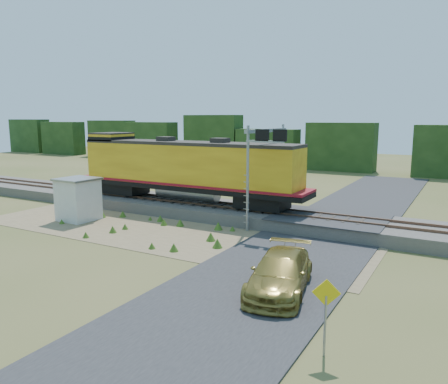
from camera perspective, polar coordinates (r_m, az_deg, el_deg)
The scene contains 12 objects.
ground at distance 26.13m, azimuth -5.31°, elevation -5.96°, with size 140.00×140.00×0.00m, color #475123.
ballast at distance 31.00m, azimuth 1.02°, elevation -2.68°, with size 70.00×5.00×0.80m, color slate.
rails at distance 30.90m, azimuth 1.02°, elevation -1.81°, with size 70.00×1.54×0.16m.
dirt_shoulder at distance 27.67m, azimuth -8.14°, elevation -5.11°, with size 26.00×8.00×0.03m, color #8C7754.
road at distance 23.66m, azimuth 9.94°, elevation -7.52°, with size 7.00×66.00×0.86m.
tree_line_north at distance 60.50m, azimuth 15.74°, elevation 5.54°, with size 130.00×3.00×6.50m.
weed_clumps at distance 28.29m, azimuth -11.05°, elevation -4.89°, with size 15.00×6.20×0.56m, color #3B601B, non-canonical shape.
locomotive at distance 32.63m, azimuth -5.26°, elevation 3.19°, with size 18.92×2.89×4.88m.
shed at distance 31.74m, azimuth -18.50°, elevation -0.87°, with size 2.56×2.56×2.95m.
signal_gantry at distance 28.47m, azimuth 5.67°, elevation 5.47°, with size 2.61×6.20×6.58m.
road_sign at distance 13.56m, azimuth 13.15°, elevation -14.54°, with size 0.80×0.30×2.40m.
car at distance 18.19m, azimuth 7.33°, elevation -10.46°, with size 2.20×5.41×1.57m, color olive.
Camera 1 is at (14.45, -20.62, 7.01)m, focal length 35.00 mm.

